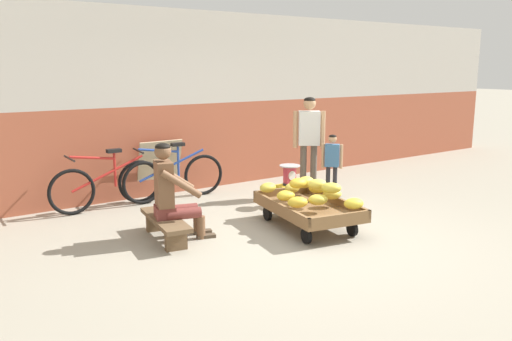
# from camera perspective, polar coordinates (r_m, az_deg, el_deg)

# --- Properties ---
(ground_plane) EXTENTS (80.00, 80.00, 0.00)m
(ground_plane) POSITION_cam_1_polar(r_m,az_deg,el_deg) (6.10, 5.49, -7.77)
(ground_plane) COLOR gray
(back_wall) EXTENTS (16.00, 0.30, 2.85)m
(back_wall) POSITION_cam_1_polar(r_m,az_deg,el_deg) (8.46, -8.65, 7.39)
(back_wall) COLOR #A35138
(back_wall) RESTS_ON ground
(banana_cart) EXTENTS (1.08, 1.57, 0.36)m
(banana_cart) POSITION_cam_1_polar(r_m,az_deg,el_deg) (6.55, 5.70, -4.23)
(banana_cart) COLOR brown
(banana_cart) RESTS_ON ground
(banana_pile) EXTENTS (1.01, 1.45, 0.26)m
(banana_pile) POSITION_cam_1_polar(r_m,az_deg,el_deg) (6.56, 5.79, -2.18)
(banana_pile) COLOR gold
(banana_pile) RESTS_ON banana_cart
(low_bench) EXTENTS (0.46, 1.13, 0.27)m
(low_bench) POSITION_cam_1_polar(r_m,az_deg,el_deg) (6.17, -9.87, -5.70)
(low_bench) COLOR brown
(low_bench) RESTS_ON ground
(vendor_seated) EXTENTS (0.73, 0.58, 1.14)m
(vendor_seated) POSITION_cam_1_polar(r_m,az_deg,el_deg) (6.09, -9.17, -2.32)
(vendor_seated) COLOR brown
(vendor_seated) RESTS_ON ground
(plastic_crate) EXTENTS (0.36, 0.28, 0.30)m
(plastic_crate) POSITION_cam_1_polar(r_m,az_deg,el_deg) (7.61, 3.67, -2.69)
(plastic_crate) COLOR gold
(plastic_crate) RESTS_ON ground
(weighing_scale) EXTENTS (0.30, 0.30, 0.29)m
(weighing_scale) POSITION_cam_1_polar(r_m,az_deg,el_deg) (7.54, 3.71, -0.46)
(weighing_scale) COLOR #28282D
(weighing_scale) RESTS_ON plastic_crate
(bicycle_near_left) EXTENTS (1.66, 0.48, 0.86)m
(bicycle_near_left) POSITION_cam_1_polar(r_m,az_deg,el_deg) (7.60, -15.81, -1.54)
(bicycle_near_left) COLOR black
(bicycle_near_left) RESTS_ON ground
(bicycle_far_left) EXTENTS (1.66, 0.48, 0.86)m
(bicycle_far_left) POSITION_cam_1_polar(r_m,az_deg,el_deg) (8.02, -9.14, -0.60)
(bicycle_far_left) COLOR black
(bicycle_far_left) RESTS_ON ground
(sign_board) EXTENTS (0.70, 0.25, 0.88)m
(sign_board) POSITION_cam_1_polar(r_m,az_deg,el_deg) (8.24, -10.53, 0.27)
(sign_board) COLOR #C6B289
(sign_board) RESTS_ON ground
(customer_adult) EXTENTS (0.41, 0.35, 1.53)m
(customer_adult) POSITION_cam_1_polar(r_m,az_deg,el_deg) (8.05, 5.81, 3.87)
(customer_adult) COLOR brown
(customer_adult) RESTS_ON ground
(customer_child) EXTENTS (0.23, 0.25, 1.00)m
(customer_child) POSITION_cam_1_polar(r_m,az_deg,el_deg) (7.87, 8.29, 1.15)
(customer_child) COLOR #232328
(customer_child) RESTS_ON ground
(shopping_bag) EXTENTS (0.18, 0.12, 0.24)m
(shopping_bag) POSITION_cam_1_polar(r_m,az_deg,el_deg) (7.32, 5.02, -3.51)
(shopping_bag) COLOR #D13D4C
(shopping_bag) RESTS_ON ground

